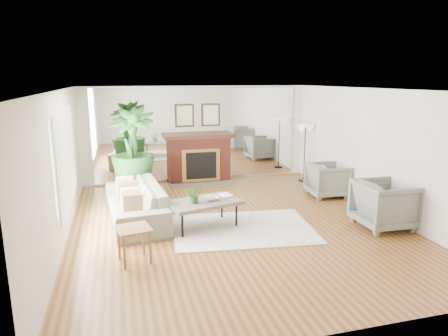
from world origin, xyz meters
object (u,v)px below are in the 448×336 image
object	(u,v)px
fireplace	(200,157)
armchair_front	(385,204)
coffee_table	(203,203)
side_table	(134,233)
sofa	(135,203)
potted_ficus	(133,151)
floor_lamp	(305,133)
armchair_back	(328,180)

from	to	relation	value
fireplace	armchair_front	distance (m)	4.90
coffee_table	side_table	bearing A→B (deg)	-139.88
sofa	potted_ficus	size ratio (longest dim) A/B	1.17
potted_ficus	armchair_front	bearing A→B (deg)	-34.48
sofa	side_table	xyz separation A→B (m)	(-0.11, -1.84, 0.10)
fireplace	coffee_table	distance (m)	3.39
fireplace	floor_lamp	bearing A→B (deg)	-14.03
sofa	armchair_back	world-z (taller)	armchair_back
potted_ficus	fireplace	bearing A→B (deg)	33.49
armchair_front	sofa	bearing A→B (deg)	72.00
armchair_back	side_table	xyz separation A→B (m)	(-4.51, -2.33, 0.07)
coffee_table	side_table	world-z (taller)	side_table
armchair_back	armchair_front	bearing A→B (deg)	-175.74
armchair_front	armchair_back	bearing A→B (deg)	1.69
armchair_back	potted_ficus	size ratio (longest dim) A/B	0.41
fireplace	sofa	distance (m)	3.16
armchair_front	side_table	size ratio (longest dim) A/B	1.73
fireplace	floor_lamp	distance (m)	2.84
fireplace	side_table	distance (m)	4.82
fireplace	potted_ficus	world-z (taller)	potted_ficus
sofa	floor_lamp	size ratio (longest dim) A/B	1.61
armchair_back	potted_ficus	distance (m)	4.51
fireplace	armchair_back	size ratio (longest dim) A/B	2.41
fireplace	sofa	world-z (taller)	fireplace
armchair_back	armchair_front	distance (m)	2.06
coffee_table	floor_lamp	bearing A→B (deg)	38.73
side_table	potted_ficus	world-z (taller)	potted_ficus
coffee_table	side_table	xyz separation A→B (m)	(-1.29, -1.09, -0.02)
coffee_table	armchair_back	bearing A→B (deg)	21.05
floor_lamp	fireplace	bearing A→B (deg)	165.97
armchair_front	coffee_table	bearing A→B (deg)	77.34
floor_lamp	side_table	bearing A→B (deg)	-140.87
fireplace	side_table	bearing A→B (deg)	-113.41
coffee_table	floor_lamp	distance (m)	4.32
side_table	fireplace	bearing A→B (deg)	66.59
sofa	armchair_front	world-z (taller)	armchair_front
coffee_table	armchair_front	bearing A→B (deg)	-14.35
armchair_back	floor_lamp	world-z (taller)	floor_lamp
coffee_table	sofa	distance (m)	1.40
armchair_front	floor_lamp	distance (m)	3.58
potted_ficus	floor_lamp	distance (m)	4.48
sofa	side_table	distance (m)	1.84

